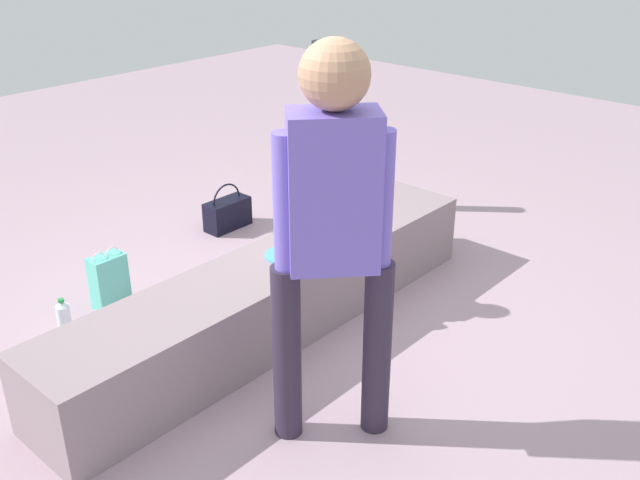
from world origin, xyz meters
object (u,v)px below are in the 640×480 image
(adult_standing, at_px, (333,217))
(water_bottle_near_gift, at_px, (64,316))
(cake_plate, at_px, (286,252))
(gift_bag, at_px, (109,281))
(handbag_black_leather, at_px, (227,213))
(child_seated, at_px, (314,205))
(party_cup_red, at_px, (182,318))

(adult_standing, bearing_deg, water_bottle_near_gift, 102.74)
(cake_plate, relative_size, gift_bag, 0.64)
(handbag_black_leather, bearing_deg, cake_plate, -117.68)
(gift_bag, bearing_deg, adult_standing, -88.46)
(cake_plate, bearing_deg, gift_bag, 121.03)
(child_seated, relative_size, cake_plate, 2.16)
(gift_bag, distance_m, party_cup_red, 0.50)
(gift_bag, bearing_deg, handbag_black_leather, 15.55)
(water_bottle_near_gift, height_order, party_cup_red, water_bottle_near_gift)
(water_bottle_near_gift, bearing_deg, adult_standing, -77.26)
(water_bottle_near_gift, relative_size, party_cup_red, 2.07)
(party_cup_red, bearing_deg, gift_bag, 106.42)
(child_seated, xyz_separation_m, cake_plate, (-0.23, -0.02, -0.19))
(child_seated, bearing_deg, cake_plate, -175.83)
(water_bottle_near_gift, distance_m, party_cup_red, 0.62)
(child_seated, bearing_deg, water_bottle_near_gift, 142.51)
(cake_plate, distance_m, water_bottle_near_gift, 1.24)
(party_cup_red, bearing_deg, adult_standing, -94.57)
(adult_standing, relative_size, handbag_black_leather, 5.09)
(adult_standing, relative_size, cake_plate, 7.45)
(adult_standing, relative_size, water_bottle_near_gift, 8.78)
(cake_plate, relative_size, party_cup_red, 2.44)
(cake_plate, xyz_separation_m, water_bottle_near_gift, (-0.84, 0.84, -0.35))
(child_seated, distance_m, adult_standing, 1.11)
(cake_plate, bearing_deg, adult_standing, -123.18)
(adult_standing, height_order, water_bottle_near_gift, adult_standing)
(adult_standing, distance_m, handbag_black_leather, 2.42)
(child_seated, relative_size, party_cup_red, 5.26)
(cake_plate, xyz_separation_m, gift_bag, (-0.53, 0.88, -0.28))
(cake_plate, height_order, water_bottle_near_gift, cake_plate)
(cake_plate, distance_m, party_cup_red, 0.69)
(water_bottle_near_gift, bearing_deg, cake_plate, -44.94)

